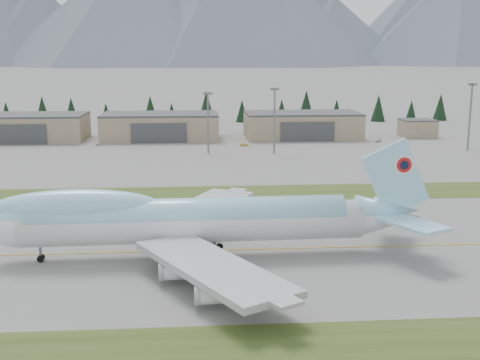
{
  "coord_description": "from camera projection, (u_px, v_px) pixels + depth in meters",
  "views": [
    {
      "loc": [
        -0.44,
        -103.3,
        34.29
      ],
      "look_at": [
        9.02,
        23.34,
        8.0
      ],
      "focal_mm": 45.0,
      "sensor_mm": 36.0,
      "label": 1
    }
  ],
  "objects": [
    {
      "name": "ground",
      "position": [
        200.0,
        251.0,
        107.86
      ],
      "size": [
        7000.0,
        7000.0,
        0.0
      ],
      "primitive_type": "plane",
      "color": "#626260",
      "rests_on": "ground"
    },
    {
      "name": "grass_strip_near",
      "position": [
        202.0,
        353.0,
        70.75
      ],
      "size": [
        400.0,
        14.0,
        0.08
      ],
      "primitive_type": "cube",
      "color": "#334619",
      "rests_on": "ground"
    },
    {
      "name": "grass_strip_far",
      "position": [
        198.0,
        194.0,
        151.8
      ],
      "size": [
        400.0,
        18.0,
        0.08
      ],
      "primitive_type": "cube",
      "color": "#334619",
      "rests_on": "ground"
    },
    {
      "name": "taxiway_line_main",
      "position": [
        200.0,
        251.0,
        107.86
      ],
      "size": [
        400.0,
        0.4,
        0.02
      ],
      "primitive_type": "cube",
      "color": "#C39117",
      "rests_on": "ground"
    },
    {
      "name": "boeing_747_freighter",
      "position": [
        190.0,
        219.0,
        103.3
      ],
      "size": [
        76.68,
        66.66,
        20.34
      ],
      "rotation": [
        0.0,
        0.0,
        0.02
      ],
      "color": "white",
      "rests_on": "ground"
    },
    {
      "name": "hangar_left",
      "position": [
        27.0,
        127.0,
        248.04
      ],
      "size": [
        48.0,
        26.6,
        10.8
      ],
      "color": "gray",
      "rests_on": "ground"
    },
    {
      "name": "hangar_center",
      "position": [
        161.0,
        126.0,
        252.05
      ],
      "size": [
        48.0,
        26.6,
        10.8
      ],
      "color": "gray",
      "rests_on": "ground"
    },
    {
      "name": "hangar_right",
      "position": [
        302.0,
        125.0,
        256.42
      ],
      "size": [
        48.0,
        26.6,
        10.8
      ],
      "color": "gray",
      "rests_on": "ground"
    },
    {
      "name": "control_shed",
      "position": [
        417.0,
        128.0,
        258.54
      ],
      "size": [
        14.0,
        12.0,
        7.6
      ],
      "color": "gray",
      "rests_on": "ground"
    },
    {
      "name": "floodlight_masts",
      "position": [
        226.0,
        109.0,
        212.76
      ],
      "size": [
        202.59,
        7.12,
        24.56
      ],
      "color": "slate",
      "rests_on": "ground"
    },
    {
      "name": "service_vehicle_a",
      "position": [
        98.0,
        145.0,
        234.72
      ],
      "size": [
        2.53,
        3.32,
        1.05
      ],
      "primitive_type": "imported",
      "rotation": [
        0.0,
        0.0,
        0.48
      ],
      "color": "silver",
      "rests_on": "ground"
    },
    {
      "name": "service_vehicle_b",
      "position": [
        244.0,
        146.0,
        233.08
      ],
      "size": [
        3.62,
        1.94,
        1.13
      ],
      "primitive_type": "imported",
      "rotation": [
        0.0,
        0.0,
        1.35
      ],
      "color": "gold",
      "rests_on": "ground"
    },
    {
      "name": "service_vehicle_c",
      "position": [
        378.0,
        142.0,
        244.3
      ],
      "size": [
        3.47,
        4.5,
        1.22
      ],
      "primitive_type": "imported",
      "rotation": [
        0.0,
        0.0,
        -0.49
      ],
      "color": "#BAB8BE",
      "rests_on": "ground"
    },
    {
      "name": "conifer_belt",
      "position": [
        208.0,
        109.0,
        313.97
      ],
      "size": [
        268.09,
        14.33,
        16.55
      ],
      "color": "black",
      "rests_on": "ground"
    },
    {
      "name": "mountain_ridge_front",
      "position": [
        170.0,
        0.0,
        2159.53
      ],
      "size": [
        4301.17,
        1196.42,
        499.76
      ],
      "color": "#47505E",
      "rests_on": "ground"
    },
    {
      "name": "mountain_ridge_rear",
      "position": [
        241.0,
        8.0,
        2904.03
      ],
      "size": [
        4532.38,
        1064.24,
        532.12
      ],
      "color": "#47505E",
      "rests_on": "ground"
    }
  ]
}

